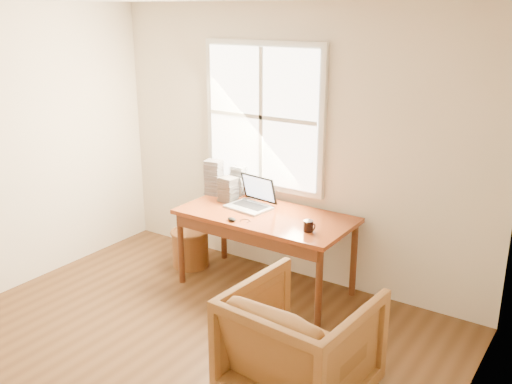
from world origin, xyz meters
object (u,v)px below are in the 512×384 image
desk (266,216)px  armchair (301,345)px  laptop (248,194)px  wicker_stool (190,249)px  coffee_mug (308,226)px  cd_stack_a (239,180)px

desk → armchair: 1.63m
laptop → armchair: bearing=-36.4°
wicker_stool → coffee_mug: bearing=-6.2°
wicker_stool → laptop: 1.00m
laptop → coffee_mug: bearing=-6.6°
armchair → cd_stack_a: (-1.59, 1.55, 0.49)m
coffee_mug → desk: bearing=-179.5°
coffee_mug → cd_stack_a: cd_stack_a is taller
laptop → cd_stack_a: size_ratio=1.38×
desk → coffee_mug: size_ratio=16.89×
cd_stack_a → desk: bearing=-32.8°
coffee_mug → armchair: bearing=-46.2°
laptop → desk: bearing=-1.5°
armchair → coffee_mug: bearing=-59.1°
wicker_stool → cd_stack_a: (0.38, 0.35, 0.71)m
desk → wicker_stool: bearing=-180.0°
coffee_mug → wicker_stool: bearing=-169.1°
cd_stack_a → wicker_stool: bearing=-137.7°
desk → coffee_mug: bearing=-16.5°
desk → cd_stack_a: 0.66m
laptop → coffee_mug: 0.77m
wicker_stool → laptop: laptop is taller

